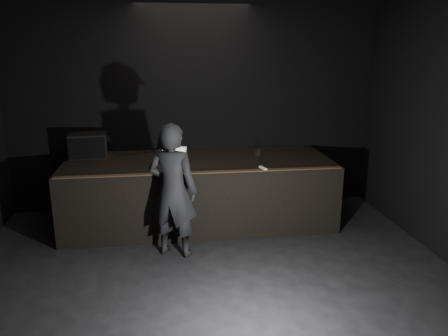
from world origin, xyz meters
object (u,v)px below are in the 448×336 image
at_px(person, 173,191).
at_px(stage_riser, 199,191).
at_px(laptop, 175,157).
at_px(beer_can, 161,156).
at_px(stage_monitor, 88,146).

bearing_deg(person, stage_riser, -89.07).
relative_size(laptop, beer_can, 2.22).
bearing_deg(stage_monitor, stage_riser, -18.09).
height_order(laptop, person, person).
xyz_separation_m(stage_riser, laptop, (-0.35, -0.01, 0.55)).
bearing_deg(beer_can, stage_monitor, 159.81).
xyz_separation_m(laptop, person, (-0.06, -1.06, -0.18)).
bearing_deg(stage_riser, stage_monitor, 167.06).
height_order(stage_riser, beer_can, beer_can).
distance_m(stage_monitor, laptop, 1.38).
height_order(laptop, beer_can, laptop).
height_order(stage_riser, stage_monitor, stage_monitor).
relative_size(laptop, person, 0.22).
bearing_deg(stage_riser, person, -111.09).
xyz_separation_m(stage_riser, person, (-0.41, -1.07, 0.38)).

